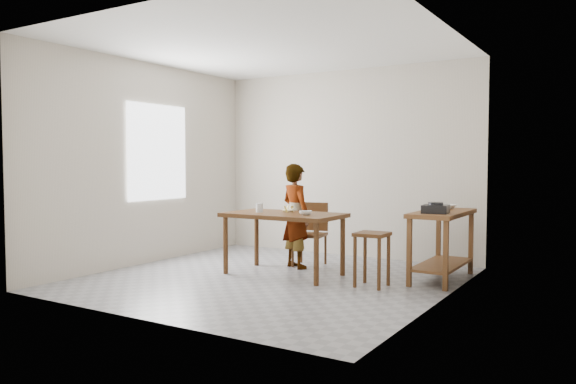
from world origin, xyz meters
The scene contains 17 objects.
floor centered at (0.00, 0.00, -0.02)m, with size 4.00×4.00×0.04m, color gray.
ceiling centered at (0.00, 0.00, 2.72)m, with size 4.00×4.00×0.04m, color white.
wall_back centered at (0.00, 2.02, 1.35)m, with size 4.00×0.04×2.70m, color beige.
wall_front centered at (0.00, -2.02, 1.35)m, with size 4.00×0.04×2.70m, color beige.
wall_left centered at (-2.02, 0.00, 1.35)m, with size 0.04×4.00×2.70m, color beige.
wall_right centered at (2.02, 0.00, 1.35)m, with size 0.04×4.00×2.70m, color beige.
window_pane centered at (-1.97, 0.20, 1.50)m, with size 0.02×1.10×1.30m, color white.
dining_table centered at (0.00, 0.30, 0.38)m, with size 1.40×0.80×0.75m, color #442711, non-canonical shape.
prep_counter centered at (1.72, 1.00, 0.40)m, with size 0.50×1.20×0.80m, color brown, non-canonical shape.
child centered at (-0.11, 0.78, 0.67)m, with size 0.49×0.32×1.34m, color white.
dining_chair centered at (-0.03, 0.99, 0.41)m, with size 0.40×0.40×0.83m, color #442711, non-canonical shape.
stool centered at (1.17, 0.25, 0.30)m, with size 0.34×0.34×0.60m, color #442711, non-canonical shape.
glass_tumbler centered at (-0.31, 0.24, 0.81)m, with size 0.09×0.09×0.11m, color silver.
small_bowl centered at (0.35, 0.22, 0.77)m, with size 0.15×0.15×0.05m, color silver.
banana centered at (-0.02, 0.44, 0.78)m, with size 0.16×0.11×0.06m, color #F4DE49, non-canonical shape.
serving_bowl centered at (1.67, 1.33, 0.83)m, with size 0.22×0.22×0.06m, color silver.
gas_burner centered at (1.73, 0.70, 0.85)m, with size 0.27×0.27×0.09m, color black.
Camera 1 is at (3.58, -5.42, 1.36)m, focal length 35.00 mm.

